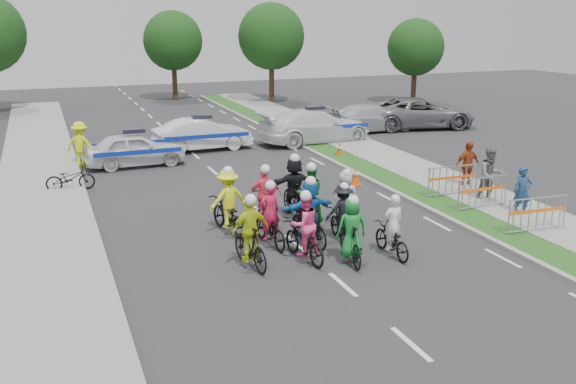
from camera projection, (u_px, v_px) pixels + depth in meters
name	position (u px, v px, depth m)	size (l,w,h in m)	color
ground	(343.00, 285.00, 15.03)	(90.00, 90.00, 0.00)	#28282B
curb_right	(416.00, 203.00, 21.28)	(0.20, 60.00, 0.12)	gray
grass_strip	(433.00, 201.00, 21.52)	(1.20, 60.00, 0.11)	#244D19
sidewalk_right	(478.00, 195.00, 22.14)	(2.40, 60.00, 0.13)	gray
sidewalk_left	(44.00, 247.00, 17.25)	(3.00, 60.00, 0.13)	gray
rider_0	(392.00, 235.00, 16.66)	(0.58, 1.66, 1.69)	black
rider_1	(351.00, 236.00, 16.16)	(0.83, 1.79, 1.82)	black
rider_2	(304.00, 235.00, 16.30)	(0.91, 1.93, 1.90)	black
rider_3	(250.00, 239.00, 15.86)	(1.01, 1.88, 1.93)	black
rider_4	(342.00, 218.00, 17.71)	(0.98, 1.71, 1.71)	black
rider_5	(309.00, 216.00, 17.37)	(1.61, 1.92, 1.97)	black
rider_6	(270.00, 224.00, 17.40)	(0.82, 1.88, 1.86)	black
rider_7	(345.00, 205.00, 18.86)	(0.82, 1.76, 1.80)	black
rider_8	(310.00, 203.00, 18.91)	(0.92, 2.00, 1.97)	black
rider_9	(265.00, 203.00, 18.84)	(1.02, 1.89, 1.93)	black
rider_10	(228.00, 207.00, 18.35)	(1.21, 2.05, 2.00)	black
rider_11	(294.00, 191.00, 19.72)	(1.65, 1.97, 2.05)	black
police_car_0	(135.00, 149.00, 26.43)	(1.64, 4.09, 1.39)	silver
police_car_1	(202.00, 134.00, 29.46)	(1.55, 4.46, 1.47)	silver
police_car_2	(315.00, 126.00, 31.11)	(2.29, 5.63, 1.63)	silver
civilian_sedan	(372.00, 118.00, 34.17)	(2.00, 4.92, 1.43)	#B8B9BD
civilian_suv	(421.00, 113.00, 35.12)	(2.74, 5.93, 1.65)	slate
spectator_0	(522.00, 192.00, 19.89)	(0.58, 0.38, 1.58)	navy
spectator_1	(491.00, 175.00, 21.23)	(0.93, 0.72, 1.91)	slate
spectator_2	(467.00, 165.00, 22.98)	(1.02, 0.42, 1.74)	#9B391C
marshal_hiviz	(81.00, 144.00, 26.30)	(1.20, 0.69, 1.87)	#DEF40C
barrier_0	(537.00, 216.00, 18.27)	(2.00, 0.50, 1.12)	#A5A8AD
barrier_1	(483.00, 194.00, 20.47)	(2.00, 0.50, 1.12)	#A5A8AD
barrier_2	(453.00, 182.00, 21.93)	(2.00, 0.50, 1.12)	#A5A8AD
cone_0	(355.00, 176.00, 23.58)	(0.40, 0.40, 0.70)	#F24C0C
cone_1	(339.00, 150.00, 28.07)	(0.40, 0.40, 0.70)	#F24C0C
parked_bike	(70.00, 178.00, 22.87)	(0.59, 1.69, 0.89)	black
tree_1	(271.00, 37.00, 43.86)	(4.55, 4.55, 6.82)	#382619
tree_2	(416.00, 47.00, 43.59)	(3.85, 3.85, 5.77)	#382619
tree_4	(173.00, 41.00, 45.46)	(4.20, 4.20, 6.30)	#382619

